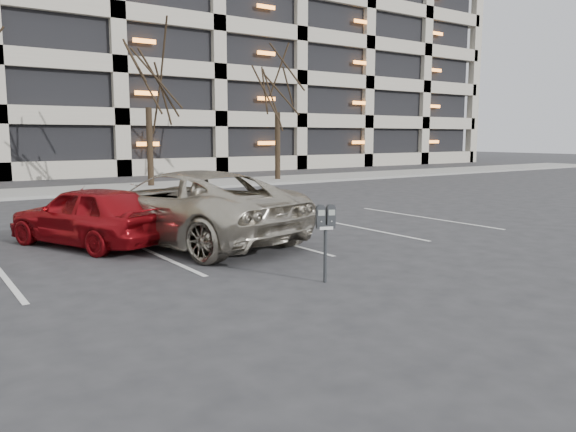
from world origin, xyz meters
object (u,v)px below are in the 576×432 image
tree_d (277,70)px  suv_silver (186,206)px  car_red (89,215)px  parking_meter (326,224)px  tree_c (147,57)px

tree_d → suv_silver: bearing=-130.6°
car_red → parking_meter: bearing=89.7°
tree_d → car_red: bearing=-136.8°
tree_d → parking_meter: size_ratio=6.38×
suv_silver → car_red: bearing=-36.7°
tree_c → car_red: bearing=-116.6°
suv_silver → car_red: size_ratio=1.60×
parking_meter → tree_d: bearing=80.7°
tree_c → tree_d: size_ratio=1.01×
tree_d → tree_c: bearing=180.0°
tree_d → suv_silver: (-11.33, -13.22, -4.95)m
tree_d → parking_meter: (-10.98, -17.74, -4.80)m
suv_silver → car_red: 2.06m
tree_c → parking_meter: bearing=-102.6°
tree_c → suv_silver: (-4.33, -13.22, -5.03)m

